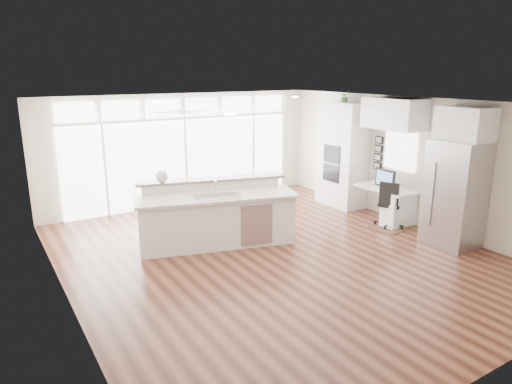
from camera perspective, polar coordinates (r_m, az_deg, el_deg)
floor at (r=8.33m, az=2.46°, el=-7.89°), size 7.00×8.00×0.02m
ceiling at (r=7.69m, az=2.69°, el=11.06°), size 7.00×8.00×0.02m
wall_back at (r=11.35m, az=-9.01°, el=5.28°), size 7.00×0.04×2.70m
wall_front at (r=5.29m, az=28.25°, el=-7.63°), size 7.00×0.04×2.70m
wall_left at (r=6.64m, az=-23.20°, el=-2.66°), size 0.04×8.00×2.70m
wall_right at (r=10.26m, az=18.92°, el=3.63°), size 0.04×8.00×2.70m
glass_wall at (r=11.35m, az=-8.83°, el=3.75°), size 5.80×0.06×2.08m
transom_row at (r=11.17m, az=-9.11°, el=10.45°), size 5.90×0.06×0.40m
desk_window at (r=10.38m, az=17.59°, el=4.99°), size 0.04×0.85×0.85m
ceiling_fan at (r=9.92m, az=-9.18°, el=10.48°), size 1.16×1.16×0.32m
recessed_lights at (r=7.86m, az=1.84°, el=11.00°), size 3.40×3.00×0.02m
oven_cabinet at (r=11.25m, az=10.71°, el=4.60°), size 0.64×1.20×2.50m
desk_nook at (r=10.39m, az=15.90°, el=-1.50°), size 0.72×1.30×0.76m
upper_cabinets at (r=10.07m, az=16.86°, el=9.36°), size 0.64×1.30×0.64m
refrigerator at (r=9.25m, az=23.63°, el=-0.22°), size 0.76×0.90×2.00m
fridge_cabinet at (r=9.07m, az=24.70°, el=7.78°), size 0.64×0.90×0.60m
framed_photos at (r=10.81m, az=15.04°, el=4.74°), size 0.06×0.22×0.80m
kitchen_island at (r=8.61m, az=-4.92°, el=-2.85°), size 3.20×1.92×1.19m
rug at (r=10.15m, az=16.56°, el=-4.16°), size 1.00×0.78×0.01m
office_chair at (r=10.05m, az=16.54°, el=-1.42°), size 0.66×0.65×0.99m
fishbowl at (r=8.68m, az=-11.71°, el=1.94°), size 0.29×0.29×0.24m
monitor at (r=10.19m, az=15.84°, el=1.67°), size 0.09×0.53×0.44m
keyboard at (r=10.11m, az=15.10°, el=0.39°), size 0.15×0.36×0.02m
potted_plant at (r=11.09m, az=11.05°, el=11.50°), size 0.27×0.30×0.21m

